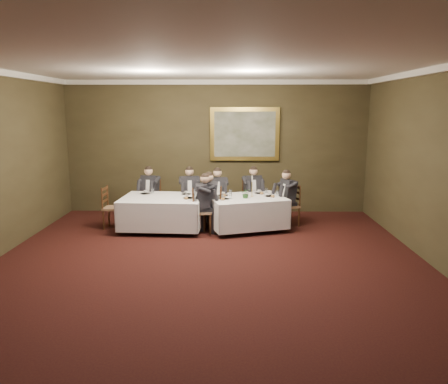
{
  "coord_description": "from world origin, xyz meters",
  "views": [
    {
      "loc": [
        0.39,
        -6.64,
        2.78
      ],
      "look_at": [
        0.25,
        1.82,
        1.15
      ],
      "focal_mm": 35.0,
      "sensor_mm": 36.0,
      "label": 1
    }
  ],
  "objects_px": {
    "table_second": "(163,210)",
    "diner_main_backleft": "(217,201)",
    "chair_sec_endright": "(213,218)",
    "candlestick": "(252,189)",
    "chair_main_backright": "(252,208)",
    "diner_sec_endright": "(213,209)",
    "chair_main_backleft": "(217,210)",
    "centerpiece": "(246,193)",
    "chair_main_endleft": "(201,220)",
    "diner_main_endleft": "(202,211)",
    "table_main": "(246,210)",
    "diner_sec_backleft": "(151,199)",
    "diner_main_backright": "(252,199)",
    "chair_sec_endleft": "(113,216)",
    "diner_main_endright": "(288,205)",
    "chair_main_endright": "(289,214)",
    "chair_sec_backleft": "(151,208)",
    "painting": "(245,134)",
    "chair_sec_backright": "(190,208)",
    "diner_sec_backright": "(190,200)"
  },
  "relations": [
    {
      "from": "table_main",
      "to": "diner_sec_backleft",
      "type": "relative_size",
      "value": 1.5
    },
    {
      "from": "table_main",
      "to": "chair_sec_backright",
      "type": "height_order",
      "value": "chair_sec_backright"
    },
    {
      "from": "chair_sec_backleft",
      "to": "table_main",
      "type": "bearing_deg",
      "value": 174.08
    },
    {
      "from": "diner_sec_backleft",
      "to": "diner_main_endleft",
      "type": "bearing_deg",
      "value": 153.4
    },
    {
      "from": "chair_main_endleft",
      "to": "diner_sec_backright",
      "type": "bearing_deg",
      "value": -169.28
    },
    {
      "from": "chair_main_backleft",
      "to": "centerpiece",
      "type": "bearing_deg",
      "value": 124.19
    },
    {
      "from": "chair_main_backright",
      "to": "diner_main_endright",
      "type": "distance_m",
      "value": 1.09
    },
    {
      "from": "diner_main_backleft",
      "to": "chair_main_endleft",
      "type": "xyz_separation_m",
      "value": [
        -0.34,
        -1.01,
        -0.23
      ]
    },
    {
      "from": "table_main",
      "to": "diner_sec_backleft",
      "type": "bearing_deg",
      "value": 158.81
    },
    {
      "from": "chair_main_endleft",
      "to": "diner_sec_backleft",
      "type": "relative_size",
      "value": 0.74
    },
    {
      "from": "chair_main_backright",
      "to": "chair_main_endright",
      "type": "xyz_separation_m",
      "value": [
        0.85,
        -0.65,
        0.0
      ]
    },
    {
      "from": "chair_sec_endright",
      "to": "diner_sec_endright",
      "type": "bearing_deg",
      "value": 90.0
    },
    {
      "from": "chair_sec_backleft",
      "to": "chair_sec_backright",
      "type": "relative_size",
      "value": 1.0
    },
    {
      "from": "diner_main_endright",
      "to": "candlestick",
      "type": "relative_size",
      "value": 2.69
    },
    {
      "from": "chair_sec_endright",
      "to": "candlestick",
      "type": "relative_size",
      "value": 2.0
    },
    {
      "from": "chair_main_endleft",
      "to": "chair_sec_endleft",
      "type": "xyz_separation_m",
      "value": [
        -2.09,
        0.34,
        0.0
      ]
    },
    {
      "from": "diner_sec_endright",
      "to": "table_second",
      "type": "bearing_deg",
      "value": 87.21
    },
    {
      "from": "diner_main_backright",
      "to": "diner_sec_backleft",
      "type": "xyz_separation_m",
      "value": [
        -2.57,
        -0.03,
        0.0
      ]
    },
    {
      "from": "table_main",
      "to": "painting",
      "type": "relative_size",
      "value": 1.11
    },
    {
      "from": "chair_main_endright",
      "to": "chair_sec_endleft",
      "type": "height_order",
      "value": "same"
    },
    {
      "from": "table_second",
      "to": "painting",
      "type": "xyz_separation_m",
      "value": [
        1.94,
        1.76,
        1.66
      ]
    },
    {
      "from": "table_main",
      "to": "chair_main_backright",
      "type": "height_order",
      "value": "chair_main_backright"
    },
    {
      "from": "chair_main_endright",
      "to": "chair_sec_endleft",
      "type": "bearing_deg",
      "value": 71.31
    },
    {
      "from": "diner_main_backleft",
      "to": "diner_main_backright",
      "type": "relative_size",
      "value": 1.0
    },
    {
      "from": "chair_main_backleft",
      "to": "candlestick",
      "type": "xyz_separation_m",
      "value": [
        0.82,
        -0.62,
        0.66
      ]
    },
    {
      "from": "diner_main_backleft",
      "to": "chair_sec_backright",
      "type": "relative_size",
      "value": 1.35
    },
    {
      "from": "chair_sec_backright",
      "to": "diner_main_backright",
      "type": "bearing_deg",
      "value": 175.94
    },
    {
      "from": "table_main",
      "to": "diner_sec_endright",
      "type": "bearing_deg",
      "value": -172.5
    },
    {
      "from": "diner_sec_backright",
      "to": "candlestick",
      "type": "distance_m",
      "value": 1.78
    },
    {
      "from": "chair_main_backright",
      "to": "painting",
      "type": "bearing_deg",
      "value": -91.89
    },
    {
      "from": "diner_main_endright",
      "to": "chair_sec_endleft",
      "type": "relative_size",
      "value": 1.35
    },
    {
      "from": "table_second",
      "to": "diner_main_endright",
      "type": "distance_m",
      "value": 2.98
    },
    {
      "from": "chair_sec_endleft",
      "to": "centerpiece",
      "type": "distance_m",
      "value": 3.16
    },
    {
      "from": "table_second",
      "to": "diner_main_backleft",
      "type": "relative_size",
      "value": 1.43
    },
    {
      "from": "diner_main_endleft",
      "to": "chair_sec_backright",
      "type": "bearing_deg",
      "value": -168.85
    },
    {
      "from": "chair_main_endleft",
      "to": "diner_main_endleft",
      "type": "relative_size",
      "value": 0.74
    },
    {
      "from": "table_second",
      "to": "diner_sec_endright",
      "type": "relative_size",
      "value": 1.43
    },
    {
      "from": "chair_sec_backright",
      "to": "diner_sec_endright",
      "type": "bearing_deg",
      "value": 115.2
    },
    {
      "from": "chair_main_endleft",
      "to": "chair_sec_endright",
      "type": "bearing_deg",
      "value": 123.41
    },
    {
      "from": "chair_main_backright",
      "to": "diner_main_endright",
      "type": "height_order",
      "value": "diner_main_endright"
    },
    {
      "from": "diner_sec_backright",
      "to": "chair_sec_endleft",
      "type": "height_order",
      "value": "diner_sec_backright"
    },
    {
      "from": "table_second",
      "to": "chair_main_endleft",
      "type": "xyz_separation_m",
      "value": [
        0.92,
        -0.28,
        -0.17
      ]
    },
    {
      "from": "diner_sec_backleft",
      "to": "diner_sec_backright",
      "type": "height_order",
      "value": "same"
    },
    {
      "from": "diner_main_endleft",
      "to": "chair_sec_backleft",
      "type": "height_order",
      "value": "diner_main_endleft"
    },
    {
      "from": "table_main",
      "to": "centerpiece",
      "type": "bearing_deg",
      "value": -98.13
    },
    {
      "from": "diner_sec_backright",
      "to": "chair_sec_endleft",
      "type": "bearing_deg",
      "value": 19.6
    },
    {
      "from": "diner_sec_backleft",
      "to": "diner_sec_endright",
      "type": "xyz_separation_m",
      "value": [
        1.61,
        -1.03,
        0.0
      ]
    },
    {
      "from": "diner_main_endleft",
      "to": "diner_main_endright",
      "type": "bearing_deg",
      "value": 100.92
    },
    {
      "from": "chair_main_backright",
      "to": "diner_sec_endright",
      "type": "relative_size",
      "value": 0.74
    },
    {
      "from": "centerpiece",
      "to": "diner_main_backright",
      "type": "bearing_deg",
      "value": 79.72
    }
  ]
}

